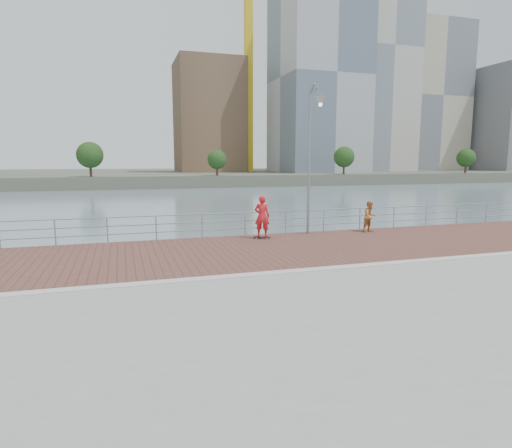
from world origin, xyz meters
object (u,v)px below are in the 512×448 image
object	(u,v)px
street_lamp	(314,134)
bystander	(370,217)
guardrail	(224,222)
skateboarder	(262,216)

from	to	relation	value
street_lamp	bystander	size ratio (longest dim) A/B	4.36
guardrail	street_lamp	bearing A→B (deg)	-13.73
skateboarder	bystander	distance (m)	5.69
street_lamp	skateboarder	size ratio (longest dim) A/B	3.56
street_lamp	skateboarder	xyz separation A→B (m)	(-2.54, -0.14, -3.69)
bystander	guardrail	bearing A→B (deg)	162.11
guardrail	street_lamp	xyz separation A→B (m)	(4.04, -0.99, 4.04)
skateboarder	bystander	world-z (taller)	skateboarder
skateboarder	street_lamp	bearing A→B (deg)	-152.95
skateboarder	bystander	size ratio (longest dim) A/B	1.22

